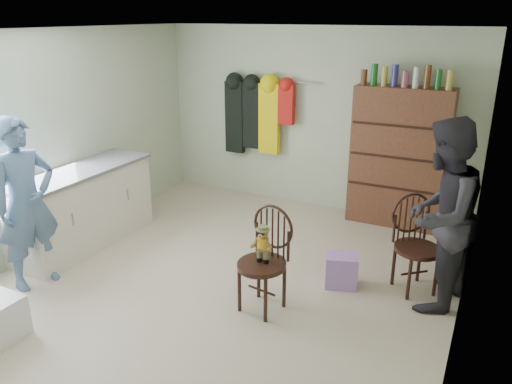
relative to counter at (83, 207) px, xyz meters
The scene contains 10 objects.
ground_plane 2.01m from the counter, ahead, with size 5.00×5.00×0.00m, color beige.
room_walls 2.30m from the counter, 15.25° to the left, with size 5.00×5.00×5.00m.
counter is the anchor object (origin of this frame).
chair_front 2.56m from the counter, ahead, with size 0.51×0.51×1.00m.
chair_far 3.78m from the counter, 10.53° to the left, with size 0.62×0.62×0.98m.
striped_bag 3.11m from the counter, ahead, with size 0.32×0.25×0.34m, color pink.
person_left 1.03m from the counter, 76.29° to the right, with size 0.64×0.42×1.74m, color #55749C.
person_right 3.99m from the counter, ahead, with size 0.88×0.69×1.82m, color #2D2B33.
dresser 3.96m from the counter, 35.68° to the left, with size 1.20×0.39×2.08m.
coat_rack 2.74m from the counter, 64.76° to the left, with size 1.42×0.12×1.09m.
Camera 1 is at (2.35, -4.02, 2.64)m, focal length 35.00 mm.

